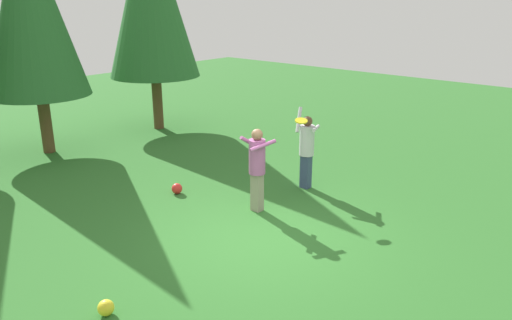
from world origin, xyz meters
TOP-DOWN VIEW (x-y plane):
  - ground_plane at (0.00, 0.00)m, footprint 40.00×40.00m
  - person_thrower at (2.70, 0.86)m, footprint 0.64×0.64m
  - person_catcher at (0.96, 0.87)m, footprint 0.69×0.61m
  - frisbee at (2.06, 0.58)m, footprint 0.38×0.38m
  - ball_red at (0.46, 2.86)m, footprint 0.24×0.24m
  - ball_yellow at (-3.18, 0.13)m, footprint 0.24×0.24m
  - tree_center at (0.14, 8.09)m, footprint 2.71×2.71m

SIDE VIEW (x-z plane):
  - ground_plane at x=0.00m, z-range 0.00..0.00m
  - ball_yellow at x=-3.18m, z-range 0.00..0.24m
  - ball_red at x=0.46m, z-range 0.00..0.24m
  - person_thrower at x=2.70m, z-range 0.08..1.98m
  - person_catcher at x=0.96m, z-range 0.17..1.94m
  - frisbee at x=2.06m, z-range 1.74..1.82m
  - tree_center at x=0.14m, z-range 0.81..7.29m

